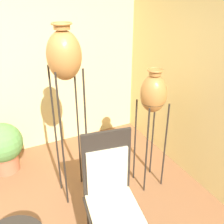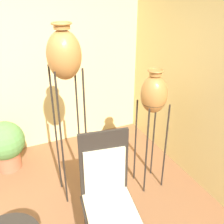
{
  "view_description": "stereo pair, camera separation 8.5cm",
  "coord_description": "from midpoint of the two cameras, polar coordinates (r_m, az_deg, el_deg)",
  "views": [
    {
      "loc": [
        -0.03,
        -1.5,
        2.28
      ],
      "look_at": [
        1.09,
        0.77,
        1.03
      ],
      "focal_mm": 42.0,
      "sensor_mm": 36.0,
      "label": 1
    },
    {
      "loc": [
        0.05,
        -1.54,
        2.28
      ],
      "look_at": [
        1.09,
        0.77,
        1.03
      ],
      "focal_mm": 42.0,
      "sensor_mm": 36.0,
      "label": 2
    }
  ],
  "objects": [
    {
      "name": "vase_stand_medium",
      "position": [
        2.88,
        8.16,
        3.56
      ],
      "size": [
        0.29,
        0.29,
        1.48
      ],
      "color": "#28231E",
      "rests_on": "ground_plane"
    },
    {
      "name": "chair",
      "position": [
        2.37,
        -1.31,
        -17.05
      ],
      "size": [
        0.53,
        0.56,
        1.19
      ],
      "rotation": [
        0.0,
        0.0,
        -0.16
      ],
      "color": "#28231E",
      "rests_on": "ground_plane"
    },
    {
      "name": "potted_plant",
      "position": [
        3.73,
        -23.25,
        -6.8
      ],
      "size": [
        0.52,
        0.52,
        0.69
      ],
      "color": "#B26647",
      "rests_on": "ground_plane"
    },
    {
      "name": "vase_stand_tall",
      "position": [
        2.57,
        -11.28,
        11.26
      ],
      "size": [
        0.33,
        0.33,
        1.97
      ],
      "color": "#28231E",
      "rests_on": "ground_plane"
    }
  ]
}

